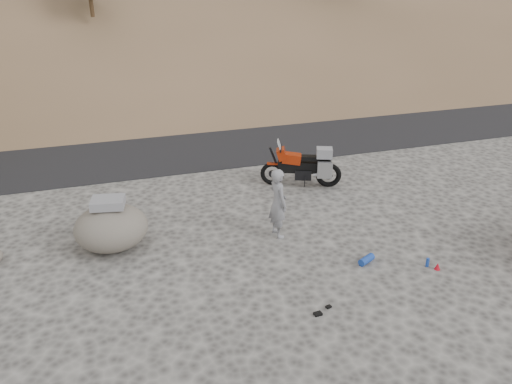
{
  "coord_description": "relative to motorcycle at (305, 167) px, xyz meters",
  "views": [
    {
      "loc": [
        -4.1,
        -9.55,
        6.22
      ],
      "look_at": [
        -0.66,
        1.37,
        1.0
      ],
      "focal_mm": 35.0,
      "sensor_mm": 36.0,
      "label": 1
    }
  ],
  "objects": [
    {
      "name": "motorcycle",
      "position": [
        0.0,
        0.0,
        0.0
      ],
      "size": [
        2.36,
        1.23,
        1.48
      ],
      "rotation": [
        0.0,
        0.0,
        -0.38
      ],
      "color": "black",
      "rests_on": "ground"
    },
    {
      "name": "gear_blue_mat",
      "position": [
        -0.33,
        -4.52,
        -0.54
      ],
      "size": [
        0.46,
        0.35,
        0.17
      ],
      "primitive_type": "cylinder",
      "rotation": [
        0.0,
        1.57,
        0.47
      ],
      "color": "#1A3E9E",
      "rests_on": "ground"
    },
    {
      "name": "ground",
      "position": [
        -1.56,
        -3.48,
        -0.63
      ],
      "size": [
        140.0,
        140.0,
        0.0
      ],
      "primitive_type": "plane",
      "color": "#413F3C",
      "rests_on": "ground"
    },
    {
      "name": "gear_bottle",
      "position": [
        0.92,
        -5.06,
        -0.53
      ],
      "size": [
        0.1,
        0.1,
        0.21
      ],
      "primitive_type": "cylinder",
      "rotation": [
        0.0,
        0.0,
        0.4
      ],
      "color": "#1A3E9E",
      "rests_on": "ground"
    },
    {
      "name": "gear_glove_b",
      "position": [
        -1.85,
        -5.75,
        -0.61
      ],
      "size": [
        0.13,
        0.11,
        0.04
      ],
      "primitive_type": "cube",
      "rotation": [
        0.0,
        0.0,
        0.28
      ],
      "color": "black",
      "rests_on": "ground"
    },
    {
      "name": "gear_funnel",
      "position": [
        1.06,
        -5.23,
        -0.55
      ],
      "size": [
        0.17,
        0.17,
        0.17
      ],
      "primitive_type": "cone",
      "rotation": [
        0.0,
        0.0,
        -0.4
      ],
      "color": "red",
      "rests_on": "ground"
    },
    {
      "name": "boulder",
      "position": [
        -5.81,
        -2.11,
        -0.06
      ],
      "size": [
        2.15,
        2.01,
        1.3
      ],
      "rotation": [
        0.0,
        0.0,
        -0.39
      ],
      "color": "#56514A",
      "rests_on": "ground"
    },
    {
      "name": "gear_glove_a",
      "position": [
        -2.15,
        -5.89,
        -0.61
      ],
      "size": [
        0.17,
        0.13,
        0.05
      ],
      "primitive_type": "cube",
      "rotation": [
        0.0,
        0.0,
        0.1
      ],
      "color": "black",
      "rests_on": "ground"
    },
    {
      "name": "road",
      "position": [
        -1.56,
        5.52,
        -0.63
      ],
      "size": [
        120.0,
        7.0,
        0.05
      ],
      "primitive_type": "cube",
      "color": "black",
      "rests_on": "ground"
    },
    {
      "name": "man",
      "position": [
        -1.83,
        -2.67,
        -0.63
      ],
      "size": [
        0.51,
        0.7,
        1.79
      ],
      "primitive_type": "imported",
      "rotation": [
        0.0,
        0.0,
        1.69
      ],
      "color": "gray",
      "rests_on": "ground"
    }
  ]
}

